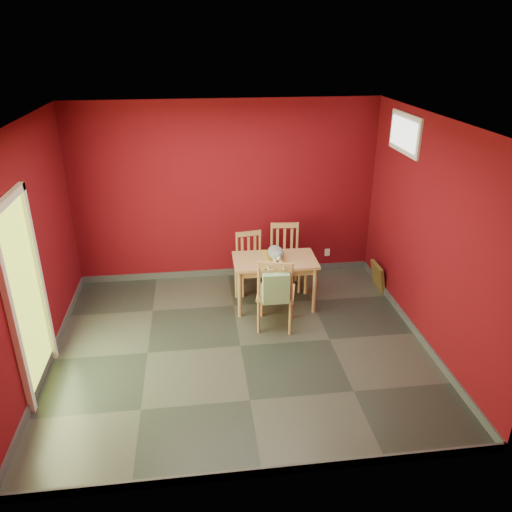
{
  "coord_description": "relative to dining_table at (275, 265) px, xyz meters",
  "views": [
    {
      "loc": [
        -0.46,
        -5.12,
        3.53
      ],
      "look_at": [
        0.25,
        0.45,
        1.0
      ],
      "focal_mm": 35.0,
      "sensor_mm": 36.0,
      "label": 1
    }
  ],
  "objects": [
    {
      "name": "chair_near",
      "position": [
        -0.08,
        -0.59,
        -0.11
      ],
      "size": [
        0.56,
        0.56,
        1.0
      ],
      "color": "tan",
      "rests_on": "ground"
    },
    {
      "name": "chair_far_left",
      "position": [
        -0.27,
        0.51,
        -0.17
      ],
      "size": [
        0.46,
        0.46,
        0.88
      ],
      "color": "tan",
      "rests_on": "ground"
    },
    {
      "name": "outlet_plate",
      "position": [
        1.03,
        1.02,
        -0.32
      ],
      "size": [
        0.08,
        0.02,
        0.12
      ],
      "primitive_type": "cube",
      "color": "silver",
      "rests_on": "room_shell"
    },
    {
      "name": "room_shell",
      "position": [
        -0.57,
        -0.96,
        -0.57
      ],
      "size": [
        4.5,
        4.5,
        4.5
      ],
      "color": "#5F0910",
      "rests_on": "ground"
    },
    {
      "name": "tote_bag",
      "position": [
        -0.12,
        -0.81,
        0.07
      ],
      "size": [
        0.33,
        0.19,
        0.45
      ],
      "color": "#7FB175",
      "rests_on": "chair_near"
    },
    {
      "name": "cat",
      "position": [
        0.02,
        0.03,
        0.2
      ],
      "size": [
        0.37,
        0.5,
        0.23
      ],
      "primitive_type": null,
      "rotation": [
        0.0,
        0.0,
        0.32
      ],
      "color": "slate",
      "rests_on": "table_runner"
    },
    {
      "name": "window",
      "position": [
        1.65,
        0.04,
        1.73
      ],
      "size": [
        0.05,
        0.9,
        0.5
      ],
      "color": "white",
      "rests_on": "room_shell"
    },
    {
      "name": "ground",
      "position": [
        -0.57,
        -0.96,
        -0.62
      ],
      "size": [
        4.5,
        4.5,
        0.0
      ],
      "primitive_type": "plane",
      "color": "#2D342D",
      "rests_on": "ground"
    },
    {
      "name": "doorway",
      "position": [
        -2.8,
        -1.36,
        0.51
      ],
      "size": [
        0.06,
        1.01,
        2.13
      ],
      "color": "#B7D838",
      "rests_on": "ground"
    },
    {
      "name": "picture_frame",
      "position": [
        1.61,
        0.28,
        -0.42
      ],
      "size": [
        0.14,
        0.4,
        0.4
      ],
      "color": "brown",
      "rests_on": "ground"
    },
    {
      "name": "table_runner",
      "position": [
        0.0,
        -0.1,
        0.04
      ],
      "size": [
        0.31,
        0.63,
        0.32
      ],
      "color": "#B5902E",
      "rests_on": "dining_table"
    },
    {
      "name": "chair_far_right",
      "position": [
        0.25,
        0.56,
        -0.13
      ],
      "size": [
        0.48,
        0.48,
        0.96
      ],
      "color": "tan",
      "rests_on": "ground"
    },
    {
      "name": "dining_table",
      "position": [
        0.0,
        0.0,
        0.0
      ],
      "size": [
        1.14,
        0.68,
        0.71
      ],
      "color": "tan",
      "rests_on": "ground"
    }
  ]
}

